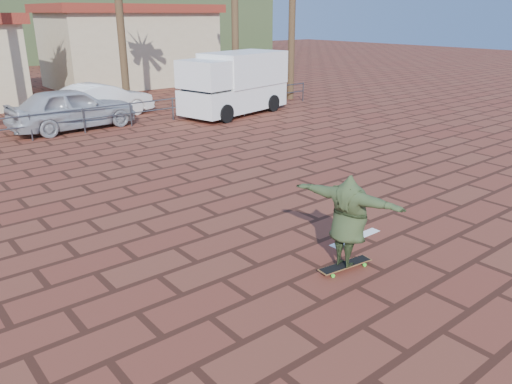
# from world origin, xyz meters

# --- Properties ---
(ground) EXTENTS (120.00, 120.00, 0.00)m
(ground) POSITION_xyz_m (0.00, 0.00, 0.00)
(ground) COLOR brown
(ground) RESTS_ON ground
(paint_stripe) EXTENTS (1.40, 0.22, 0.01)m
(paint_stripe) POSITION_xyz_m (0.70, -1.20, 0.00)
(paint_stripe) COLOR white
(paint_stripe) RESTS_ON ground
(guardrail) EXTENTS (24.06, 0.06, 1.00)m
(guardrail) POSITION_xyz_m (0.00, 12.00, 0.68)
(guardrail) COLOR #47494F
(guardrail) RESTS_ON ground
(building_east) EXTENTS (10.60, 6.60, 5.00)m
(building_east) POSITION_xyz_m (8.00, 24.00, 2.54)
(building_east) COLOR beige
(building_east) RESTS_ON ground
(longboard) EXTENTS (1.14, 0.38, 0.11)m
(longboard) POSITION_xyz_m (-0.52, -1.98, 0.09)
(longboard) COLOR olive
(longboard) RESTS_ON ground
(skateboarder) EXTENTS (1.01, 2.21, 1.74)m
(skateboarder) POSITION_xyz_m (-0.52, -1.98, 0.98)
(skateboarder) COLOR #334224
(skateboarder) RESTS_ON longboard
(campervan) EXTENTS (5.72, 3.33, 2.78)m
(campervan) POSITION_xyz_m (7.06, 11.51, 1.46)
(campervan) COLOR white
(campervan) RESTS_ON ground
(car_silver) EXTENTS (5.10, 2.28, 1.70)m
(car_silver) POSITION_xyz_m (-0.05, 13.00, 0.85)
(car_silver) COLOR #B5B8BC
(car_silver) RESTS_ON ground
(car_white) EXTENTS (4.80, 2.20, 1.52)m
(car_white) POSITION_xyz_m (1.89, 14.67, 0.76)
(car_white) COLOR white
(car_white) RESTS_ON ground
(street_sign) EXTENTS (0.42, 0.13, 2.07)m
(street_sign) POSITION_xyz_m (7.06, 10.81, 1.45)
(street_sign) COLOR gray
(street_sign) RESTS_ON ground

